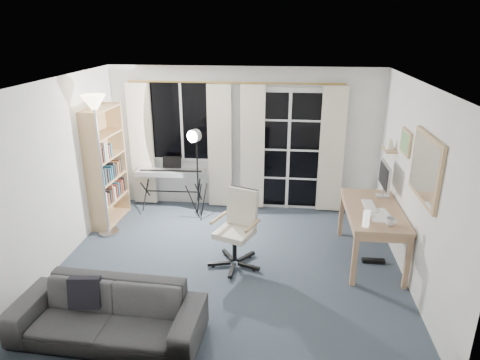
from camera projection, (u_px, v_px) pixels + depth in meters
name	position (u px, v px, depth m)	size (l,w,h in m)	color
floor	(229.00, 264.00, 5.76)	(4.50, 4.00, 0.02)	#353F4D
window	(182.00, 121.00, 7.18)	(1.20, 0.08, 1.40)	white
french_door	(288.00, 151.00, 7.16)	(1.32, 0.09, 2.11)	white
curtains	(235.00, 147.00, 7.14)	(3.60, 0.07, 2.13)	gold
bookshelf	(104.00, 169.00, 6.70)	(0.33, 0.88, 1.86)	tan
torchiere_lamp	(96.00, 124.00, 6.00)	(0.39, 0.39, 2.12)	#B2B2B7
keyboard_piano	(171.00, 173.00, 7.23)	(1.19, 0.60, 0.86)	black
studio_light	(195.00, 146.00, 6.69)	(0.35, 0.35, 1.53)	black
office_chair	(239.00, 221.00, 5.60)	(0.71, 0.72, 1.02)	black
desk	(373.00, 215.00, 5.64)	(0.71, 1.41, 0.75)	#9F7551
monitor	(385.00, 177.00, 5.91)	(0.18, 0.54, 0.47)	silver
desk_clutter	(371.00, 227.00, 5.46)	(0.44, 0.85, 0.95)	white
mug	(391.00, 221.00, 5.11)	(0.12, 0.10, 0.12)	silver
wall_mirror	(425.00, 168.00, 4.67)	(0.04, 0.94, 0.74)	tan
framed_print	(406.00, 142.00, 5.49)	(0.03, 0.42, 0.32)	tan
wall_shelf	(390.00, 146.00, 6.03)	(0.16, 0.30, 0.18)	tan
sofa	(107.00, 306.00, 4.28)	(1.94, 0.66, 0.75)	#292A2C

